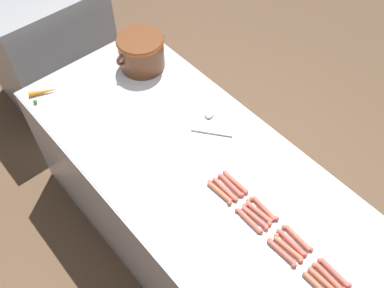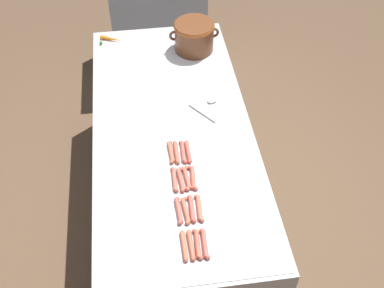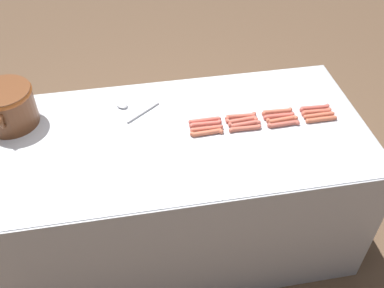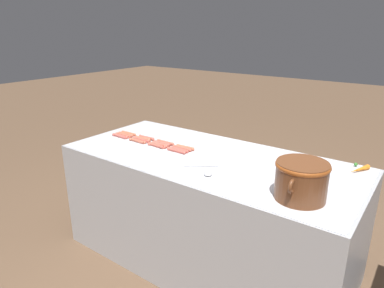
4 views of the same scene
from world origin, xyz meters
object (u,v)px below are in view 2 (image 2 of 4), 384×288
hot_dog_3 (171,152)px  hot_dog_14 (193,178)px  hot_dog_0 (184,246)px  serving_spoon (209,104)px  hot_dog_5 (186,211)px  hot_dog_11 (183,152)px  hot_dog_8 (198,244)px  hot_dog_15 (188,152)px  hot_dog_10 (187,178)px  hot_dog_13 (199,208)px  hot_dog_9 (192,209)px  hot_dog_2 (175,179)px  hot_dog_4 (192,245)px  hot_dog_6 (181,180)px  hot_dog_7 (177,152)px  hot_dog_1 (179,211)px  hot_dog_12 (205,244)px  back_cabinet (157,19)px  bean_pot (194,35)px  carrot (111,39)px

hot_dog_3 → hot_dog_14: bearing=-64.3°
hot_dog_0 → serving_spoon: 0.99m
hot_dog_5 → hot_dog_11: (0.03, 0.39, 0.00)m
hot_dog_8 → hot_dog_5: bearing=98.6°
hot_dog_5 → hot_dog_15: 0.39m
hot_dog_5 → hot_dog_10: 0.21m
hot_dog_13 → hot_dog_15: 0.38m
hot_dog_9 → hot_dog_10: (0.00, 0.20, 0.00)m
hot_dog_11 → serving_spoon: (0.20, 0.37, -0.00)m
hot_dog_0 → hot_dog_9: 0.21m
hot_dog_2 → hot_dog_11: (0.07, 0.19, 0.00)m
hot_dog_4 → hot_dog_6: 0.39m
hot_dog_7 → hot_dog_1: bearing=-95.2°
hot_dog_1 → hot_dog_11: size_ratio=1.00×
hot_dog_6 → hot_dog_9: size_ratio=1.00×
hot_dog_2 → hot_dog_6: size_ratio=1.00×
hot_dog_2 → hot_dog_12: (0.10, -0.40, 0.00)m
back_cabinet → hot_dog_9: 2.34m
hot_dog_3 → hot_dog_11: 0.07m
hot_dog_5 → hot_dog_11: bearing=84.9°
hot_dog_9 → bean_pot: bearing=81.4°
hot_dog_14 → serving_spoon: 0.59m
hot_dog_12 → hot_dog_9: bearing=98.9°
hot_dog_5 → hot_dog_15: size_ratio=1.00×
hot_dog_5 → hot_dog_14: 0.21m
bean_pot → hot_dog_14: bearing=-98.4°
hot_dog_1 → bean_pot: 1.37m
hot_dog_4 → serving_spoon: bearing=76.0°
back_cabinet → hot_dog_12: (0.02, -2.52, 0.36)m
hot_dog_11 → hot_dog_12: 0.59m
hot_dog_5 → carrot: size_ratio=0.98×
hot_dog_0 → hot_dog_13: same height
hot_dog_8 → hot_dog_14: 0.40m
hot_dog_1 → carrot: bearing=101.1°
hot_dog_7 → hot_dog_10: 0.19m
back_cabinet → hot_dog_3: (-0.08, -1.92, 0.36)m
hot_dog_15 → hot_dog_6: bearing=-107.8°
hot_dog_2 → hot_dog_15: bearing=62.5°
hot_dog_1 → hot_dog_7: size_ratio=1.00×
hot_dog_6 → hot_dog_11: same height
carrot → hot_dog_2: bearing=-77.2°
hot_dog_6 → serving_spoon: hot_dog_6 is taller
hot_dog_0 → back_cabinet: bearing=88.2°
hot_dog_13 → hot_dog_14: bearing=91.1°
hot_dog_4 → hot_dog_10: (0.03, 0.40, 0.00)m
hot_dog_0 → carrot: bearing=99.8°
hot_dog_1 → hot_dog_8: bearing=-72.0°
hot_dog_15 → serving_spoon: bearing=64.6°
hot_dog_1 → bean_pot: (0.27, 1.34, 0.10)m
serving_spoon → bean_pot: bearing=90.7°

